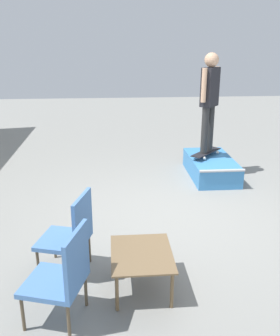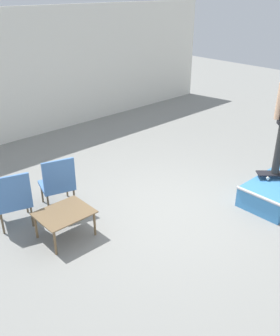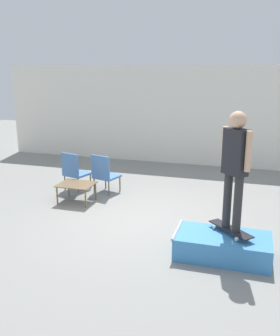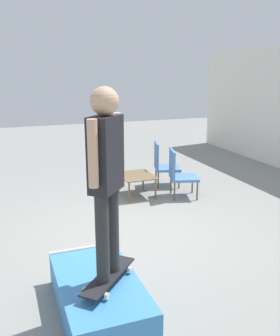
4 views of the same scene
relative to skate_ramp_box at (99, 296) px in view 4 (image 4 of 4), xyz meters
The scene contains 7 objects.
ground_plane 1.93m from the skate_ramp_box, 149.87° to the left, with size 24.00×24.00×0.00m, color gray.
skate_ramp_box is the anchor object (origin of this frame).
skateboard_on_ramp 0.30m from the skate_ramp_box, 38.12° to the left, with size 0.74×0.71×0.07m.
person_skater 1.38m from the skate_ramp_box, 38.12° to the left, with size 0.45×0.41×1.84m.
coffee_table 3.71m from the skate_ramp_box, 154.03° to the left, with size 0.78×0.64×0.42m.
patio_chair_left 4.45m from the skate_ramp_box, 147.67° to the left, with size 0.65×0.65×0.95m.
patio_chair_right 3.81m from the skate_ramp_box, 141.37° to the left, with size 0.64×0.64×0.95m.
Camera 4 is at (4.98, -1.75, 2.44)m, focal length 40.00 mm.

